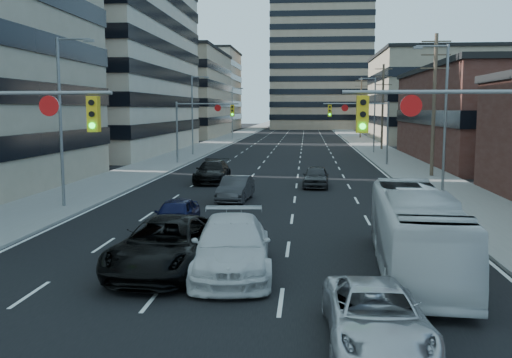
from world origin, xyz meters
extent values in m
cube|color=black|center=(0.00, 130.00, 0.01)|extent=(18.00, 300.00, 0.02)
cube|color=slate|center=(-11.50, 130.00, 0.07)|extent=(5.00, 300.00, 0.15)
cube|color=slate|center=(11.50, 130.00, 0.07)|extent=(5.00, 300.00, 0.15)
cube|color=#ADA089|center=(-27.00, 60.00, 14.00)|extent=(26.00, 34.00, 28.00)
cube|color=gray|center=(-24.00, 100.00, 8.00)|extent=(20.00, 30.00, 16.00)
cube|color=gray|center=(25.00, 88.00, 7.00)|extent=(22.00, 28.00, 14.00)
cube|color=gray|center=(6.00, 150.00, 29.00)|extent=(26.00, 26.00, 58.00)
cube|color=#ADA089|center=(-28.00, 140.00, 10.00)|extent=(24.00, 24.00, 20.00)
cube|color=gray|center=(32.00, 130.00, 6.00)|extent=(22.00, 22.00, 12.00)
cylinder|color=slate|center=(-6.75, 8.00, 5.80)|extent=(6.50, 0.12, 0.12)
cube|color=gold|center=(-4.10, 8.00, 5.15)|extent=(0.35, 0.28, 1.10)
cylinder|color=black|center=(-4.10, 7.84, 5.50)|extent=(0.18, 0.06, 0.18)
cylinder|color=black|center=(-4.10, 7.84, 5.15)|extent=(0.18, 0.06, 0.18)
cylinder|color=#0CE526|center=(-4.10, 7.84, 4.80)|extent=(0.18, 0.06, 0.18)
cylinder|color=white|center=(-5.50, 7.97, 5.40)|extent=(0.64, 0.06, 0.64)
cylinder|color=slate|center=(6.75, 8.00, 5.80)|extent=(6.50, 0.12, 0.12)
cube|color=gold|center=(4.10, 8.00, 5.15)|extent=(0.35, 0.28, 1.10)
cylinder|color=black|center=(4.10, 7.84, 5.50)|extent=(0.18, 0.06, 0.18)
cylinder|color=black|center=(4.10, 7.84, 5.15)|extent=(0.18, 0.06, 0.18)
cylinder|color=#0CE526|center=(4.10, 7.84, 4.80)|extent=(0.18, 0.06, 0.18)
cylinder|color=white|center=(5.50, 7.97, 5.40)|extent=(0.64, 0.06, 0.64)
cylinder|color=slate|center=(-10.00, 45.00, 3.00)|extent=(0.18, 0.18, 6.00)
cylinder|color=slate|center=(-7.00, 45.00, 5.80)|extent=(6.00, 0.12, 0.12)
cube|color=gold|center=(-4.60, 45.00, 5.15)|extent=(0.35, 0.28, 1.10)
cylinder|color=black|center=(-4.60, 44.84, 5.50)|extent=(0.18, 0.06, 0.18)
cylinder|color=black|center=(-4.60, 44.84, 5.15)|extent=(0.18, 0.06, 0.18)
cylinder|color=#0CE526|center=(-4.60, 44.84, 4.80)|extent=(0.18, 0.06, 0.18)
cylinder|color=white|center=(-6.00, 44.97, 5.40)|extent=(0.64, 0.06, 0.64)
cylinder|color=slate|center=(10.00, 45.00, 3.00)|extent=(0.18, 0.18, 6.00)
cylinder|color=slate|center=(7.00, 45.00, 5.80)|extent=(6.00, 0.12, 0.12)
cube|color=gold|center=(4.60, 45.00, 5.15)|extent=(0.35, 0.28, 1.10)
cylinder|color=black|center=(4.60, 44.84, 5.50)|extent=(0.18, 0.06, 0.18)
cylinder|color=black|center=(4.60, 44.84, 5.15)|extent=(0.18, 0.06, 0.18)
cylinder|color=#0CE526|center=(4.60, 44.84, 4.80)|extent=(0.18, 0.06, 0.18)
cylinder|color=white|center=(6.00, 44.97, 5.40)|extent=(0.64, 0.06, 0.64)
cylinder|color=#4C3D2D|center=(12.20, 36.00, 5.50)|extent=(0.28, 0.28, 11.00)
cube|color=#4C3D2D|center=(12.20, 36.00, 10.40)|extent=(2.20, 0.10, 0.10)
cube|color=#4C3D2D|center=(12.20, 36.00, 9.40)|extent=(2.20, 0.10, 0.10)
cube|color=#4C3D2D|center=(12.20, 36.00, 8.40)|extent=(2.20, 0.10, 0.10)
cylinder|color=#4C3D2D|center=(12.20, 66.00, 5.50)|extent=(0.28, 0.28, 11.00)
cube|color=#4C3D2D|center=(12.20, 66.00, 10.40)|extent=(2.20, 0.10, 0.10)
cube|color=#4C3D2D|center=(12.20, 66.00, 9.40)|extent=(2.20, 0.10, 0.10)
cube|color=#4C3D2D|center=(12.20, 66.00, 8.40)|extent=(2.20, 0.10, 0.10)
cylinder|color=#4C3D2D|center=(12.20, 96.00, 5.50)|extent=(0.28, 0.28, 11.00)
cube|color=#4C3D2D|center=(12.20, 96.00, 10.40)|extent=(2.20, 0.10, 0.10)
cube|color=#4C3D2D|center=(12.20, 96.00, 9.40)|extent=(2.20, 0.10, 0.10)
cube|color=#4C3D2D|center=(12.20, 96.00, 8.40)|extent=(2.20, 0.10, 0.10)
cylinder|color=slate|center=(-10.50, 20.00, 4.50)|extent=(0.16, 0.16, 9.00)
cylinder|color=slate|center=(-9.60, 20.00, 8.90)|extent=(1.80, 0.10, 0.10)
cube|color=slate|center=(-8.80, 20.00, 8.82)|extent=(0.50, 0.22, 0.14)
cylinder|color=slate|center=(-10.50, 55.00, 4.50)|extent=(0.16, 0.16, 9.00)
cylinder|color=slate|center=(-9.60, 55.00, 8.90)|extent=(1.80, 0.10, 0.10)
cube|color=slate|center=(-8.80, 55.00, 8.82)|extent=(0.50, 0.22, 0.14)
cylinder|color=slate|center=(-10.50, 90.00, 4.50)|extent=(0.16, 0.16, 9.00)
cylinder|color=slate|center=(-9.60, 90.00, 8.90)|extent=(1.80, 0.10, 0.10)
cube|color=slate|center=(-8.80, 90.00, 8.82)|extent=(0.50, 0.22, 0.14)
cylinder|color=slate|center=(10.50, 25.00, 4.50)|extent=(0.16, 0.16, 9.00)
cylinder|color=slate|center=(9.60, 25.00, 8.90)|extent=(1.80, 0.10, 0.10)
cube|color=slate|center=(8.80, 25.00, 8.82)|extent=(0.50, 0.22, 0.14)
cylinder|color=slate|center=(10.50, 60.00, 4.50)|extent=(0.16, 0.16, 9.00)
cylinder|color=slate|center=(9.60, 60.00, 8.90)|extent=(1.80, 0.10, 0.10)
cube|color=slate|center=(8.80, 60.00, 8.82)|extent=(0.50, 0.22, 0.14)
imported|color=black|center=(-2.07, 8.78, 0.87)|extent=(3.22, 6.38, 1.73)
imported|color=silver|center=(0.07, 8.75, 0.89)|extent=(3.08, 6.34, 1.78)
imported|color=#B6B7BB|center=(4.07, 3.41, 0.67)|extent=(2.34, 4.87, 1.34)
imported|color=silver|center=(6.00, 9.30, 1.35)|extent=(2.85, 9.81, 2.70)
imported|color=black|center=(-3.24, 15.11, 0.69)|extent=(1.68, 4.09, 1.39)
imported|color=#2C2C2E|center=(-1.60, 23.19, 0.72)|extent=(1.85, 4.46, 1.43)
imported|color=black|center=(-4.32, 31.43, 0.79)|extent=(2.26, 5.46, 1.58)
imported|color=#2C2C2E|center=(3.12, 29.64, 0.73)|extent=(1.89, 4.35, 1.46)
camera|label=1|loc=(2.46, -9.17, 5.30)|focal=40.00mm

